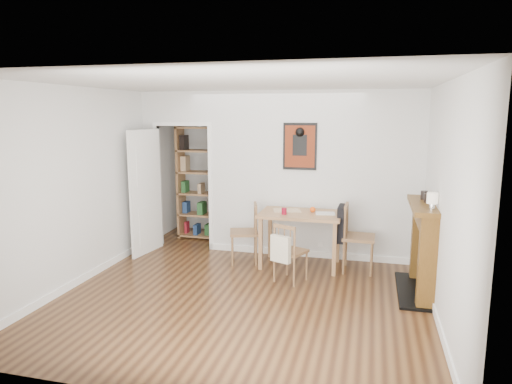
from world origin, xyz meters
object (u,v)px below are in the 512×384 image
(ceramic_jar_a, at_px, (428,198))
(notebook, at_px, (325,213))
(mantel_lamp, at_px, (432,199))
(bookshelf, at_px, (202,183))
(ceramic_jar_b, at_px, (424,195))
(chair_front, at_px, (290,252))
(orange_fruit, at_px, (313,210))
(dining_table, at_px, (300,219))
(chair_right, at_px, (357,237))
(red_glass, at_px, (284,211))
(chair_left, at_px, (244,233))
(fireplace, at_px, (424,246))

(ceramic_jar_a, bearing_deg, notebook, 155.46)
(mantel_lamp, distance_m, ceramic_jar_a, 0.44)
(bookshelf, distance_m, ceramic_jar_b, 3.93)
(chair_front, relative_size, orange_fruit, 9.65)
(dining_table, relative_size, ceramic_jar_a, 10.53)
(chair_right, bearing_deg, ceramic_jar_a, -33.48)
(red_glass, relative_size, orange_fruit, 1.14)
(chair_left, xyz_separation_m, orange_fruit, (1.02, 0.12, 0.39))
(orange_fruit, bearing_deg, chair_left, -173.10)
(orange_fruit, bearing_deg, ceramic_jar_b, -16.93)
(mantel_lamp, relative_size, ceramic_jar_b, 1.76)
(red_glass, bearing_deg, dining_table, 37.14)
(notebook, bearing_deg, chair_front, -119.48)
(fireplace, distance_m, red_glass, 1.95)
(chair_right, relative_size, bookshelf, 0.48)
(chair_right, distance_m, red_glass, 1.11)
(red_glass, bearing_deg, notebook, 17.38)
(chair_left, bearing_deg, chair_front, -36.96)
(chair_front, height_order, red_glass, red_glass)
(chair_front, height_order, mantel_lamp, mantel_lamp)
(red_glass, bearing_deg, fireplace, -14.25)
(dining_table, bearing_deg, chair_front, -92.59)
(dining_table, height_order, fireplace, fireplace)
(ceramic_jar_a, bearing_deg, red_glass, 167.43)
(dining_table, xyz_separation_m, chair_right, (0.83, -0.02, -0.20))
(fireplace, xyz_separation_m, mantel_lamp, (0.01, -0.38, 0.67))
(chair_right, relative_size, fireplace, 0.79)
(dining_table, relative_size, notebook, 4.29)
(chair_front, height_order, ceramic_jar_b, ceramic_jar_b)
(bookshelf, xyz_separation_m, fireplace, (3.64, -1.76, -0.39))
(bookshelf, height_order, mantel_lamp, bookshelf)
(notebook, bearing_deg, chair_left, -176.71)
(bookshelf, height_order, fireplace, bookshelf)
(notebook, xyz_separation_m, mantel_lamp, (1.32, -1.04, 0.46))
(ceramic_jar_a, bearing_deg, fireplace, -106.29)
(chair_left, bearing_deg, ceramic_jar_b, -7.46)
(ceramic_jar_a, bearing_deg, chair_right, 146.52)
(chair_left, xyz_separation_m, notebook, (1.21, 0.07, 0.36))
(orange_fruit, bearing_deg, ceramic_jar_a, -23.49)
(bookshelf, bearing_deg, mantel_lamp, -30.38)
(ceramic_jar_b, bearing_deg, red_glass, 173.34)
(fireplace, bearing_deg, chair_right, 143.52)
(red_glass, distance_m, ceramic_jar_b, 1.92)
(ceramic_jar_a, bearing_deg, mantel_lamp, -90.20)
(bookshelf, distance_m, fireplace, 4.06)
(chair_right, xyz_separation_m, notebook, (-0.47, 0.04, 0.31))
(dining_table, relative_size, red_glass, 12.31)
(bookshelf, distance_m, notebook, 2.59)
(orange_fruit, relative_size, ceramic_jar_a, 0.75)
(fireplace, height_order, ceramic_jar_a, ceramic_jar_a)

